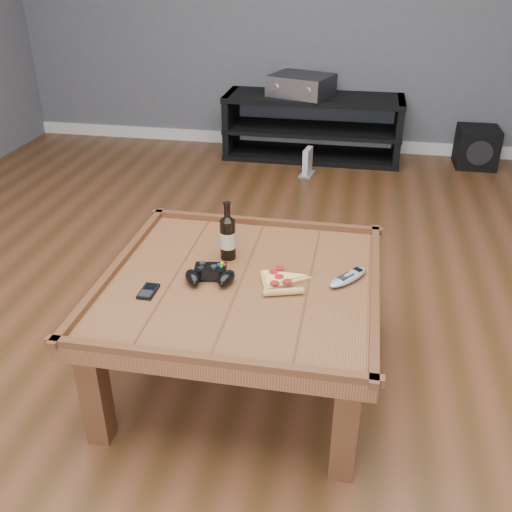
% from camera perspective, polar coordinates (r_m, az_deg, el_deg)
% --- Properties ---
extents(ground, '(6.00, 6.00, 0.00)m').
position_cam_1_polar(ground, '(2.37, -1.34, -11.74)').
color(ground, '#422912').
rests_on(ground, ground).
extents(baseboard, '(5.00, 0.02, 0.10)m').
position_cam_1_polar(baseboard, '(5.00, 5.83, 11.25)').
color(baseboard, silver).
rests_on(baseboard, ground).
extents(coffee_table, '(1.03, 1.03, 0.48)m').
position_cam_1_polar(coffee_table, '(2.14, -1.46, -3.75)').
color(coffee_table, '#523317').
rests_on(coffee_table, ground).
extents(media_console, '(1.40, 0.45, 0.50)m').
position_cam_1_polar(media_console, '(4.71, 5.66, 12.66)').
color(media_console, black).
rests_on(media_console, ground).
extents(beer_bottle, '(0.06, 0.06, 0.24)m').
position_cam_1_polar(beer_bottle, '(2.21, -2.84, 2.01)').
color(beer_bottle, black).
rests_on(beer_bottle, coffee_table).
extents(game_controller, '(0.21, 0.15, 0.06)m').
position_cam_1_polar(game_controller, '(2.09, -4.62, -1.89)').
color(game_controller, black).
rests_on(game_controller, coffee_table).
extents(pizza_slice, '(0.23, 0.29, 0.03)m').
position_cam_1_polar(pizza_slice, '(2.09, 2.39, -2.50)').
color(pizza_slice, tan).
rests_on(pizza_slice, coffee_table).
extents(smartphone, '(0.05, 0.10, 0.01)m').
position_cam_1_polar(smartphone, '(2.06, -10.72, -3.48)').
color(smartphone, black).
rests_on(smartphone, coffee_table).
extents(remote_control, '(0.17, 0.19, 0.03)m').
position_cam_1_polar(remote_control, '(2.12, 9.21, -2.11)').
color(remote_control, gray).
rests_on(remote_control, coffee_table).
extents(av_receiver, '(0.54, 0.49, 0.16)m').
position_cam_1_polar(av_receiver, '(4.63, 4.53, 16.68)').
color(av_receiver, black).
rests_on(av_receiver, media_console).
extents(subwoofer, '(0.31, 0.31, 0.30)m').
position_cam_1_polar(subwoofer, '(4.83, 21.19, 10.12)').
color(subwoofer, black).
rests_on(subwoofer, ground).
extents(game_console, '(0.12, 0.18, 0.21)m').
position_cam_1_polar(game_console, '(4.36, 5.17, 9.24)').
color(game_console, gray).
rests_on(game_console, ground).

